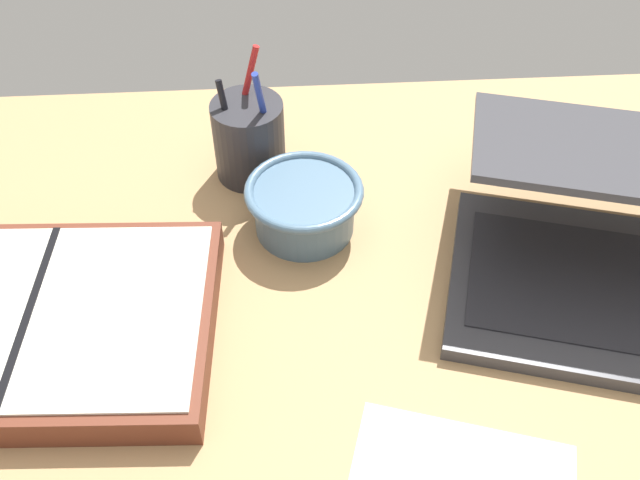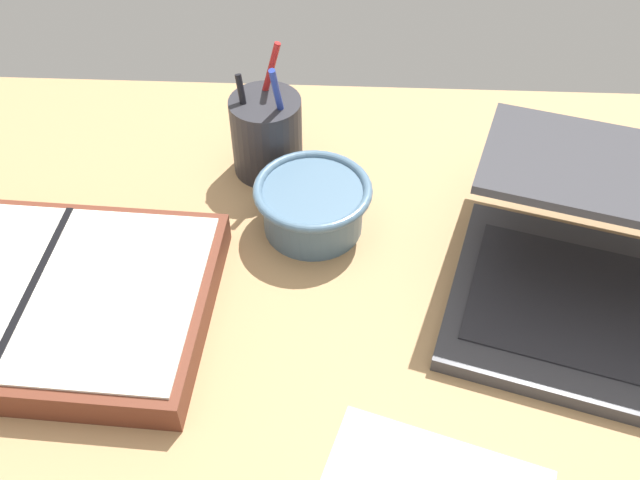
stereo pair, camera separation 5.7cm
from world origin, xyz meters
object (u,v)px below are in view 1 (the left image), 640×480
object	(u,v)px
laptop	(612,244)
bowl	(308,205)
planner	(35,323)
pen_cup	(249,139)

from	to	relation	value
laptop	bowl	distance (cm)	33.63
bowl	planner	xyz separation A→B (cm)	(-28.84, -14.33, -1.49)
bowl	pen_cup	size ratio (longest dim) A/B	0.83
laptop	pen_cup	distance (cm)	44.05
bowl	pen_cup	world-z (taller)	pen_cup
laptop	planner	xyz separation A→B (cm)	(-60.90, -4.34, -3.30)
laptop	pen_cup	bearing A→B (deg)	167.91
laptop	bowl	size ratio (longest dim) A/B	2.91
laptop	planner	bearing A→B (deg)	-160.02
bowl	laptop	bearing A→B (deg)	-17.31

